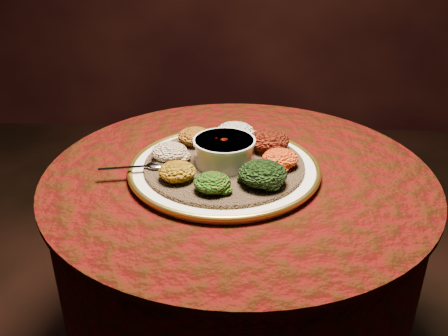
{
  "coord_description": "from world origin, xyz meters",
  "views": [
    {
      "loc": [
        0.01,
        -1.08,
        1.32
      ],
      "look_at": [
        -0.03,
        -0.03,
        0.76
      ],
      "focal_mm": 40.0,
      "sensor_mm": 36.0,
      "label": 1
    }
  ],
  "objects": [
    {
      "name": "portion_kik",
      "position": [
        -0.14,
        -0.09,
        0.78
      ],
      "size": [
        0.09,
        0.08,
        0.04
      ],
      "primitive_type": "ellipsoid",
      "color": "#A6790E",
      "rests_on": "injera"
    },
    {
      "name": "stew_bowl",
      "position": [
        -0.03,
        -0.01,
        0.8
      ],
      "size": [
        0.15,
        0.15,
        0.06
      ],
      "color": "silver",
      "rests_on": "injera"
    },
    {
      "name": "spoon",
      "position": [
        -0.21,
        -0.04,
        0.77
      ],
      "size": [
        0.16,
        0.05,
        0.01
      ],
      "rotation": [
        0.0,
        0.0,
        -2.94
      ],
      "color": "silver",
      "rests_on": "injera"
    },
    {
      "name": "portion_gomen",
      "position": [
        0.06,
        -0.11,
        0.79
      ],
      "size": [
        0.11,
        0.1,
        0.05
      ],
      "primitive_type": "ellipsoid",
      "color": "black",
      "rests_on": "injera"
    },
    {
      "name": "portion_ayib",
      "position": [
        -0.01,
        0.13,
        0.79
      ],
      "size": [
        0.1,
        0.1,
        0.05
      ],
      "primitive_type": "ellipsoid",
      "color": "silver",
      "rests_on": "injera"
    },
    {
      "name": "portion_tikil",
      "position": [
        0.1,
        -0.02,
        0.78
      ],
      "size": [
        0.09,
        0.08,
        0.04
      ],
      "primitive_type": "ellipsoid",
      "color": "#B2850E",
      "rests_on": "injera"
    },
    {
      "name": "portion_timatim",
      "position": [
        -0.17,
        0.0,
        0.78
      ],
      "size": [
        0.09,
        0.08,
        0.04
      ],
      "primitive_type": "ellipsoid",
      "color": "maroon",
      "rests_on": "injera"
    },
    {
      "name": "portion_mixveg",
      "position": [
        -0.06,
        -0.14,
        0.78
      ],
      "size": [
        0.08,
        0.08,
        0.04
      ],
      "primitive_type": "ellipsoid",
      "color": "#B03B0B",
      "rests_on": "injera"
    },
    {
      "name": "portion_shiro",
      "position": [
        -0.12,
        0.1,
        0.78
      ],
      "size": [
        0.09,
        0.08,
        0.04
      ],
      "primitive_type": "ellipsoid",
      "color": "#8F5011",
      "rests_on": "injera"
    },
    {
      "name": "table",
      "position": [
        0.0,
        0.0,
        0.55
      ],
      "size": [
        0.96,
        0.96,
        0.73
      ],
      "color": "black",
      "rests_on": "ground"
    },
    {
      "name": "portion_kitfo",
      "position": [
        0.07,
        0.07,
        0.79
      ],
      "size": [
        0.11,
        0.1,
        0.05
      ],
      "primitive_type": "ellipsoid",
      "color": "black",
      "rests_on": "injera"
    },
    {
      "name": "injera",
      "position": [
        -0.03,
        -0.01,
        0.76
      ],
      "size": [
        0.48,
        0.48,
        0.01
      ],
      "primitive_type": "cylinder",
      "rotation": [
        0.0,
        0.0,
        -0.26
      ],
      "color": "brown",
      "rests_on": "platter"
    },
    {
      "name": "platter",
      "position": [
        -0.03,
        -0.01,
        0.75
      ],
      "size": [
        0.47,
        0.47,
        0.02
      ],
      "rotation": [
        0.0,
        0.0,
        -0.04
      ],
      "color": "white",
      "rests_on": "table"
    }
  ]
}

